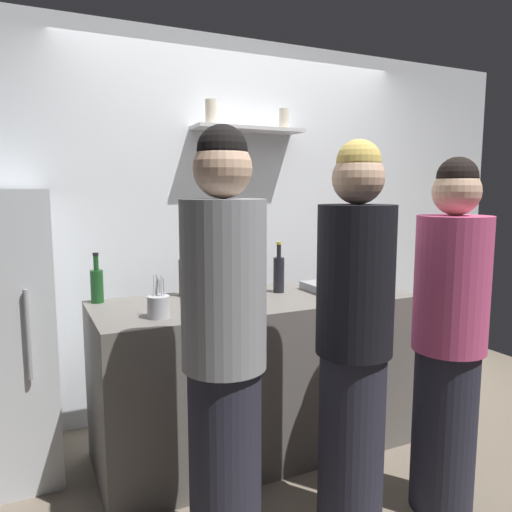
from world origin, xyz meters
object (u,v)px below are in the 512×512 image
object	(u,v)px
baking_pan	(332,286)
wine_bottle_amber_glass	(185,276)
person_blonde	(354,342)
person_pink_top	(449,341)
water_bottle_plastic	(211,297)
wine_bottle_green_glass	(97,284)
person_grey_hoodie	(224,354)
utensil_holder	(159,306)
wine_bottle_dark_glass	(279,273)

from	to	relation	value
baking_pan	wine_bottle_amber_glass	distance (m)	0.93
baking_pan	person_blonde	xyz separation A→B (m)	(-0.44, -0.82, -0.07)
baking_pan	person_blonde	world-z (taller)	person_blonde
wine_bottle_amber_glass	person_pink_top	bearing A→B (deg)	-50.46
water_bottle_plastic	person_pink_top	world-z (taller)	person_pink_top
wine_bottle_green_glass	person_grey_hoodie	xyz separation A→B (m)	(0.34, -1.05, -0.13)
person_grey_hoodie	water_bottle_plastic	bearing A→B (deg)	129.37
water_bottle_plastic	baking_pan	bearing A→B (deg)	15.94
utensil_holder	person_pink_top	bearing A→B (deg)	-30.36
wine_bottle_green_glass	person_blonde	size ratio (longest dim) A/B	0.16
person_pink_top	wine_bottle_green_glass	bearing A→B (deg)	43.94
wine_bottle_green_glass	water_bottle_plastic	world-z (taller)	wine_bottle_green_glass
person_grey_hoodie	person_blonde	xyz separation A→B (m)	(0.60, -0.04, -0.02)
wine_bottle_green_glass	person_grey_hoodie	world-z (taller)	person_grey_hoodie
baking_pan	wine_bottle_amber_glass	size ratio (longest dim) A/B	1.11
utensil_holder	person_grey_hoodie	size ratio (longest dim) A/B	0.12
person_blonde	water_bottle_plastic	bearing A→B (deg)	-105.70
baking_pan	wine_bottle_dark_glass	xyz separation A→B (m)	(-0.34, 0.08, 0.09)
baking_pan	person_blonde	size ratio (longest dim) A/B	0.19
wine_bottle_amber_glass	wine_bottle_dark_glass	bearing A→B (deg)	-14.46
wine_bottle_green_glass	person_blonde	world-z (taller)	person_blonde
person_grey_hoodie	utensil_holder	bearing A→B (deg)	155.41
utensil_holder	person_blonde	size ratio (longest dim) A/B	0.12
person_pink_top	person_blonde	size ratio (longest dim) A/B	0.96
utensil_holder	wine_bottle_dark_glass	size ratio (longest dim) A/B	0.68
utensil_holder	water_bottle_plastic	bearing A→B (deg)	-13.12
wine_bottle_amber_glass	person_grey_hoodie	bearing A→B (deg)	-98.70
wine_bottle_dark_glass	person_grey_hoodie	bearing A→B (deg)	-129.33
utensil_holder	wine_bottle_amber_glass	bearing A→B (deg)	57.69
wine_bottle_green_glass	person_pink_top	distance (m)	1.87
person_pink_top	wine_bottle_amber_glass	bearing A→B (deg)	32.95
utensil_holder	person_grey_hoodie	bearing A→B (deg)	-78.62
wine_bottle_amber_glass	person_pink_top	distance (m)	1.49
baking_pan	water_bottle_plastic	distance (m)	0.95
utensil_holder	wine_bottle_green_glass	size ratio (longest dim) A/B	0.76
utensil_holder	wine_bottle_green_glass	world-z (taller)	wine_bottle_green_glass
water_bottle_plastic	person_blonde	size ratio (longest dim) A/B	0.12
person_pink_top	person_blonde	distance (m)	0.50
baking_pan	wine_bottle_dark_glass	bearing A→B (deg)	166.04
wine_bottle_amber_glass	water_bottle_plastic	size ratio (longest dim) A/B	1.48
utensil_holder	person_blonde	world-z (taller)	person_blonde
person_pink_top	wine_bottle_dark_glass	bearing A→B (deg)	14.52
wine_bottle_amber_glass	wine_bottle_green_glass	bearing A→B (deg)	174.69
wine_bottle_dark_glass	person_pink_top	world-z (taller)	person_pink_top
person_blonde	person_grey_hoodie	bearing A→B (deg)	-59.47
wine_bottle_amber_glass	person_blonde	bearing A→B (deg)	-66.84
water_bottle_plastic	person_blonde	bearing A→B (deg)	-50.35
utensil_holder	wine_bottle_green_glass	xyz separation A→B (m)	(-0.23, 0.47, 0.05)
wine_bottle_green_glass	wine_bottle_amber_glass	world-z (taller)	wine_bottle_amber_glass
wine_bottle_amber_glass	person_pink_top	world-z (taller)	person_pink_top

